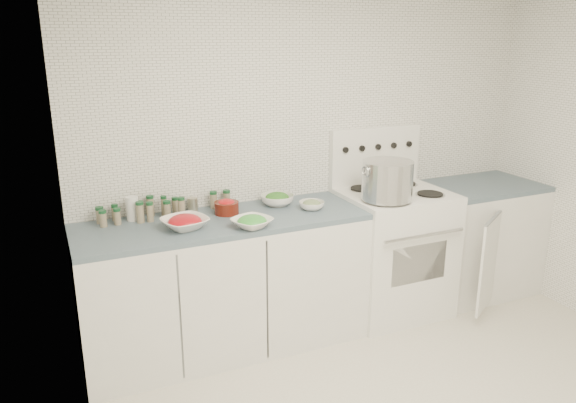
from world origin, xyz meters
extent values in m
cube|color=white|center=(0.00, 1.51, 1.25)|extent=(3.50, 0.02, 2.50)
cube|color=white|center=(-1.76, 0.00, 1.25)|extent=(0.02, 3.00, 2.50)
cube|color=white|center=(-0.82, 1.19, 0.43)|extent=(1.85, 0.62, 0.86)
cube|color=#49606E|center=(-0.82, 1.19, 0.88)|extent=(1.85, 0.62, 0.03)
cube|color=white|center=(0.48, 1.18, 0.46)|extent=(0.76, 0.65, 0.92)
cube|color=black|center=(0.48, 0.86, 0.50)|extent=(0.45, 0.01, 0.28)
cylinder|color=silver|center=(0.48, 0.82, 0.72)|extent=(0.65, 0.02, 0.02)
cube|color=white|center=(0.48, 1.18, 0.93)|extent=(0.76, 0.65, 0.01)
cube|color=white|center=(0.48, 1.47, 1.15)|extent=(0.76, 0.06, 0.43)
cylinder|color=silver|center=(0.30, 1.02, 0.94)|extent=(0.21, 0.21, 0.01)
cylinder|color=black|center=(0.30, 1.02, 0.94)|extent=(0.18, 0.18, 0.01)
cylinder|color=silver|center=(0.66, 1.02, 0.94)|extent=(0.21, 0.21, 0.01)
cylinder|color=black|center=(0.66, 1.02, 0.94)|extent=(0.18, 0.18, 0.01)
cylinder|color=silver|center=(0.30, 1.33, 0.94)|extent=(0.21, 0.21, 0.01)
cylinder|color=black|center=(0.30, 1.33, 0.94)|extent=(0.18, 0.18, 0.01)
cylinder|color=silver|center=(0.66, 1.33, 0.94)|extent=(0.21, 0.21, 0.01)
cylinder|color=black|center=(0.66, 1.33, 0.94)|extent=(0.18, 0.18, 0.01)
cylinder|color=black|center=(0.20, 1.44, 1.22)|extent=(0.04, 0.02, 0.04)
cylinder|color=black|center=(0.34, 1.44, 1.22)|extent=(0.04, 0.02, 0.04)
cylinder|color=black|center=(0.48, 1.44, 1.22)|extent=(0.04, 0.02, 0.04)
cylinder|color=black|center=(0.62, 1.44, 1.22)|extent=(0.04, 0.02, 0.04)
cylinder|color=black|center=(0.76, 1.44, 1.22)|extent=(0.04, 0.02, 0.04)
cube|color=white|center=(1.30, 1.19, 0.43)|extent=(0.89, 0.62, 0.86)
cube|color=#49606E|center=(1.30, 1.19, 0.88)|extent=(0.89, 0.62, 0.03)
cube|color=white|center=(1.04, 0.77, 0.43)|extent=(0.35, 0.23, 0.70)
cylinder|color=silver|center=(0.30, 1.02, 1.08)|extent=(0.35, 0.35, 0.26)
cylinder|color=#CE4E1D|center=(0.30, 1.02, 1.20)|extent=(0.31, 0.31, 0.03)
torus|color=silver|center=(0.12, 1.02, 1.16)|extent=(0.01, 0.08, 0.08)
torus|color=silver|center=(0.47, 1.02, 1.16)|extent=(0.01, 0.08, 0.08)
imported|color=white|center=(-1.09, 1.12, 0.93)|extent=(0.33, 0.33, 0.07)
ellipsoid|color=red|center=(-1.09, 1.12, 0.95)|extent=(0.19, 0.19, 0.09)
imported|color=white|center=(-0.71, 0.97, 0.93)|extent=(0.31, 0.31, 0.06)
ellipsoid|color=green|center=(-0.71, 0.97, 0.94)|extent=(0.17, 0.17, 0.08)
imported|color=white|center=(-0.38, 1.34, 0.94)|extent=(0.28, 0.28, 0.07)
ellipsoid|color=#1C621C|center=(-0.38, 1.34, 0.96)|extent=(0.16, 0.16, 0.07)
imported|color=white|center=(-0.21, 1.15, 0.93)|extent=(0.20, 0.20, 0.05)
ellipsoid|color=#23451B|center=(-0.21, 1.15, 0.94)|extent=(0.12, 0.12, 0.06)
cylinder|color=#52170E|center=(-0.76, 1.29, 0.94)|extent=(0.16, 0.16, 0.08)
ellipsoid|color=#B8150C|center=(-0.76, 1.29, 0.97)|extent=(0.12, 0.12, 0.06)
cylinder|color=white|center=(-1.35, 1.41, 0.98)|extent=(0.08, 0.08, 0.15)
cylinder|color=#A49F8A|center=(-0.95, 1.45, 0.94)|extent=(0.07, 0.07, 0.09)
cylinder|color=gray|center=(-1.54, 1.43, 0.94)|extent=(0.05, 0.05, 0.09)
cylinder|color=#134423|center=(-1.54, 1.43, 1.00)|extent=(0.05, 0.05, 0.02)
cylinder|color=gray|center=(-1.45, 1.45, 0.94)|extent=(0.04, 0.04, 0.09)
cylinder|color=#134423|center=(-1.45, 1.45, 1.00)|extent=(0.04, 0.04, 0.02)
cylinder|color=gray|center=(-1.23, 1.45, 0.96)|extent=(0.05, 0.05, 0.12)
cylinder|color=#134423|center=(-1.23, 1.45, 1.03)|extent=(0.05, 0.05, 0.02)
cylinder|color=gray|center=(-1.29, 1.45, 0.94)|extent=(0.04, 0.04, 0.09)
cylinder|color=#134423|center=(-1.29, 1.45, 1.00)|extent=(0.04, 0.04, 0.02)
cylinder|color=gray|center=(-1.14, 1.43, 0.96)|extent=(0.04, 0.04, 0.11)
cylinder|color=#134423|center=(-1.14, 1.43, 1.02)|extent=(0.04, 0.04, 0.02)
cylinder|color=gray|center=(-1.07, 1.45, 0.94)|extent=(0.04, 0.04, 0.09)
cylinder|color=#134423|center=(-1.07, 1.45, 1.00)|extent=(0.04, 0.04, 0.02)
cylinder|color=gray|center=(-0.81, 1.44, 0.95)|extent=(0.05, 0.05, 0.10)
cylinder|color=#134423|center=(-0.81, 1.44, 1.01)|extent=(0.05, 0.05, 0.02)
cylinder|color=gray|center=(-0.71, 1.45, 0.95)|extent=(0.05, 0.05, 0.10)
cylinder|color=#134423|center=(-0.71, 1.45, 1.00)|extent=(0.05, 0.05, 0.02)
cylinder|color=gray|center=(-1.53, 1.35, 0.94)|extent=(0.04, 0.04, 0.09)
cylinder|color=#134423|center=(-1.53, 1.35, 1.00)|extent=(0.05, 0.05, 0.02)
cylinder|color=gray|center=(-1.45, 1.36, 0.94)|extent=(0.04, 0.04, 0.09)
cylinder|color=#134423|center=(-1.45, 1.36, 1.00)|extent=(0.04, 0.04, 0.02)
cylinder|color=gray|center=(-1.31, 1.34, 0.96)|extent=(0.05, 0.05, 0.12)
cylinder|color=#134423|center=(-1.31, 1.34, 1.03)|extent=(0.05, 0.05, 0.02)
cylinder|color=gray|center=(-1.25, 1.34, 0.95)|extent=(0.04, 0.04, 0.11)
cylinder|color=#134423|center=(-1.25, 1.34, 1.02)|extent=(0.04, 0.04, 0.02)
cylinder|color=gray|center=(-1.14, 1.36, 0.95)|extent=(0.05, 0.05, 0.10)
cylinder|color=#134423|center=(-1.14, 1.36, 1.00)|extent=(0.05, 0.05, 0.02)
cylinder|color=gray|center=(-1.05, 1.34, 0.96)|extent=(0.04, 0.04, 0.12)
cylinder|color=#134423|center=(-1.05, 1.34, 1.03)|extent=(0.05, 0.05, 0.02)
camera|label=1|loc=(-1.83, -2.07, 2.04)|focal=35.00mm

